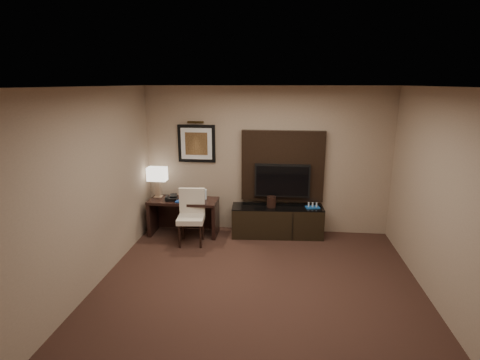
# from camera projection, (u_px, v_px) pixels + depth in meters

# --- Properties ---
(floor) EXTENTS (4.50, 5.00, 0.01)m
(floor) POSITION_uv_depth(u_px,v_px,m) (256.00, 302.00, 4.84)
(floor) COLOR #321C16
(floor) RESTS_ON ground
(ceiling) EXTENTS (4.50, 5.00, 0.01)m
(ceiling) POSITION_uv_depth(u_px,v_px,m) (259.00, 87.00, 4.16)
(ceiling) COLOR silver
(ceiling) RESTS_ON wall_back
(wall_back) EXTENTS (4.50, 0.01, 2.70)m
(wall_back) POSITION_uv_depth(u_px,v_px,m) (266.00, 161.00, 6.90)
(wall_back) COLOR #9C8269
(wall_back) RESTS_ON floor
(wall_front) EXTENTS (4.50, 0.01, 2.70)m
(wall_front) POSITION_uv_depth(u_px,v_px,m) (229.00, 340.00, 2.09)
(wall_front) COLOR #9C8269
(wall_front) RESTS_ON floor
(wall_left) EXTENTS (0.01, 5.00, 2.70)m
(wall_left) POSITION_uv_depth(u_px,v_px,m) (81.00, 196.00, 4.74)
(wall_left) COLOR #9C8269
(wall_left) RESTS_ON floor
(wall_right) EXTENTS (0.01, 5.00, 2.70)m
(wall_right) POSITION_uv_depth(u_px,v_px,m) (455.00, 209.00, 4.26)
(wall_right) COLOR #9C8269
(wall_right) RESTS_ON floor
(desk) EXTENTS (1.26, 0.57, 0.67)m
(desk) POSITION_uv_depth(u_px,v_px,m) (184.00, 217.00, 6.93)
(desk) COLOR black
(desk) RESTS_ON floor
(credenza) EXTENTS (1.67, 0.56, 0.57)m
(credenza) POSITION_uv_depth(u_px,v_px,m) (277.00, 221.00, 6.86)
(credenza) COLOR black
(credenza) RESTS_ON floor
(tv_wall_panel) EXTENTS (1.50, 0.12, 1.30)m
(tv_wall_panel) POSITION_uv_depth(u_px,v_px,m) (283.00, 166.00, 6.83)
(tv_wall_panel) COLOR black
(tv_wall_panel) RESTS_ON wall_back
(tv) EXTENTS (1.00, 0.08, 0.60)m
(tv) POSITION_uv_depth(u_px,v_px,m) (282.00, 181.00, 6.80)
(tv) COLOR black
(tv) RESTS_ON tv_wall_panel
(artwork) EXTENTS (0.70, 0.04, 0.70)m
(artwork) POSITION_uv_depth(u_px,v_px,m) (197.00, 144.00, 6.95)
(artwork) COLOR black
(artwork) RESTS_ON wall_back
(picture_light) EXTENTS (0.04, 0.04, 0.30)m
(picture_light) POSITION_uv_depth(u_px,v_px,m) (196.00, 122.00, 6.81)
(picture_light) COLOR #3B2C12
(picture_light) RESTS_ON wall_back
(desk_chair) EXTENTS (0.50, 0.56, 0.94)m
(desk_chair) POSITION_uv_depth(u_px,v_px,m) (191.00, 218.00, 6.47)
(desk_chair) COLOR beige
(desk_chair) RESTS_ON floor
(table_lamp) EXTENTS (0.43, 0.32, 0.62)m
(table_lamp) POSITION_uv_depth(u_px,v_px,m) (158.00, 181.00, 6.93)
(table_lamp) COLOR #9E7F62
(table_lamp) RESTS_ON desk
(desk_phone) EXTENTS (0.23, 0.21, 0.10)m
(desk_phone) POSITION_uv_depth(u_px,v_px,m) (171.00, 197.00, 6.81)
(desk_phone) COLOR black
(desk_phone) RESTS_ON desk
(blue_folder) EXTENTS (0.32, 0.37, 0.02)m
(blue_folder) POSITION_uv_depth(u_px,v_px,m) (185.00, 200.00, 6.78)
(blue_folder) COLOR #1A47AE
(blue_folder) RESTS_ON desk
(book) EXTENTS (0.17, 0.07, 0.23)m
(book) POSITION_uv_depth(u_px,v_px,m) (187.00, 195.00, 6.75)
(book) COLOR tan
(book) RESTS_ON desk
(water_bottle) EXTENTS (0.07, 0.07, 0.19)m
(water_bottle) POSITION_uv_depth(u_px,v_px,m) (205.00, 194.00, 6.85)
(water_bottle) COLOR white
(water_bottle) RESTS_ON desk
(ice_bucket) EXTENTS (0.21, 0.21, 0.19)m
(ice_bucket) POSITION_uv_depth(u_px,v_px,m) (271.00, 202.00, 6.74)
(ice_bucket) COLOR black
(ice_bucket) RESTS_ON credenza
(minibar_tray) EXTENTS (0.27, 0.20, 0.09)m
(minibar_tray) POSITION_uv_depth(u_px,v_px,m) (313.00, 205.00, 6.71)
(minibar_tray) COLOR #17519B
(minibar_tray) RESTS_ON credenza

